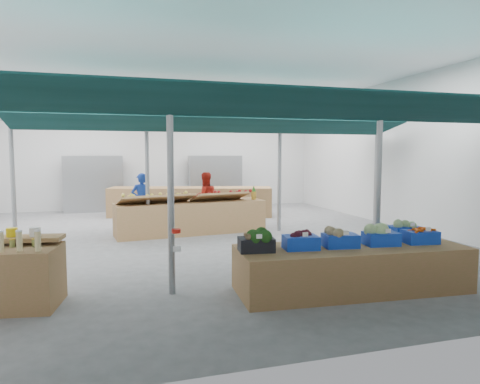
{
  "coord_description": "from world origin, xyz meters",
  "views": [
    {
      "loc": [
        -1.79,
        -10.25,
        2.07
      ],
      "look_at": [
        0.77,
        -1.6,
        1.28
      ],
      "focal_mm": 32.0,
      "sensor_mm": 36.0,
      "label": 1
    }
  ],
  "objects": [
    {
      "name": "floor",
      "position": [
        0.0,
        0.0,
        0.0
      ],
      "size": [
        13.0,
        13.0,
        0.0
      ],
      "primitive_type": "plane",
      "color": "slate",
      "rests_on": "ground"
    },
    {
      "name": "hall",
      "position": [
        0.0,
        1.44,
        2.65
      ],
      "size": [
        13.0,
        13.0,
        13.0
      ],
      "color": "silver",
      "rests_on": "ground"
    },
    {
      "name": "pole_grid",
      "position": [
        0.75,
        -1.75,
        1.81
      ],
      "size": [
        10.0,
        4.6,
        3.0
      ],
      "color": "gray",
      "rests_on": "floor"
    },
    {
      "name": "awnings",
      "position": [
        0.75,
        -1.75,
        2.78
      ],
      "size": [
        9.5,
        7.08,
        0.3
      ],
      "color": "#092A29",
      "rests_on": "pole_grid"
    },
    {
      "name": "back_shelving_left",
      "position": [
        -2.5,
        6.0,
        1.0
      ],
      "size": [
        2.0,
        0.5,
        2.0
      ],
      "primitive_type": "cube",
      "color": "#B23F33",
      "rests_on": "floor"
    },
    {
      "name": "back_shelving_right",
      "position": [
        2.0,
        6.0,
        1.0
      ],
      "size": [
        2.0,
        0.5,
        2.0
      ],
      "primitive_type": "cube",
      "color": "#B23F33",
      "rests_on": "floor"
    },
    {
      "name": "veg_counter",
      "position": [
        1.65,
        -4.61,
        0.34
      ],
      "size": [
        3.56,
        1.39,
        0.68
      ],
      "primitive_type": "cube",
      "rotation": [
        0.0,
        0.0,
        -0.07
      ],
      "color": "olive",
      "rests_on": "floor"
    },
    {
      "name": "fruit_counter",
      "position": [
        0.13,
        0.77,
        0.42
      ],
      "size": [
        3.98,
        1.36,
        0.83
      ],
      "primitive_type": "cube",
      "rotation": [
        0.0,
        0.0,
        0.11
      ],
      "color": "olive",
      "rests_on": "floor"
    },
    {
      "name": "far_counter",
      "position": [
        0.67,
        3.93,
        0.48
      ],
      "size": [
        5.48,
        2.49,
        0.97
      ],
      "primitive_type": "cube",
      "rotation": [
        0.0,
        0.0,
        -0.27
      ],
      "color": "olive",
      "rests_on": "floor"
    },
    {
      "name": "crate_stack",
      "position": [
        2.49,
        -3.81,
        0.28
      ],
      "size": [
        0.48,
        0.34,
        0.56
      ],
      "primitive_type": "cube",
      "rotation": [
        0.0,
        0.0,
        -0.03
      ],
      "color": "#113BBC",
      "rests_on": "floor"
    },
    {
      "name": "vendor_left",
      "position": [
        -1.07,
        1.87,
        0.78
      ],
      "size": [
        0.61,
        0.43,
        1.56
      ],
      "primitive_type": "imported",
      "rotation": [
        0.0,
        0.0,
        3.25
      ],
      "color": "#173597",
      "rests_on": "floor"
    },
    {
      "name": "vendor_right",
      "position": [
        0.73,
        1.87,
        0.78
      ],
      "size": [
        0.82,
        0.67,
        1.56
      ],
      "primitive_type": "imported",
      "rotation": [
        0.0,
        0.0,
        3.25
      ],
      "color": "#A91E14",
      "rests_on": "floor"
    },
    {
      "name": "crate_broccoli",
      "position": [
        0.15,
        -4.51,
        0.84
      ],
      "size": [
        0.54,
        0.44,
        0.35
      ],
      "rotation": [
        0.0,
        0.0,
        -0.13
      ],
      "color": "black",
      "rests_on": "veg_counter"
    },
    {
      "name": "crate_beets",
      "position": [
        0.83,
        -4.56,
        0.81
      ],
      "size": [
        0.54,
        0.44,
        0.29
      ],
      "rotation": [
        0.0,
        0.0,
        -0.13
      ],
      "color": "#113BBC",
      "rests_on": "veg_counter"
    },
    {
      "name": "crate_celeriac",
      "position": [
        1.46,
        -4.6,
        0.82
      ],
      "size": [
        0.54,
        0.44,
        0.31
      ],
      "rotation": [
        0.0,
        0.0,
        -0.13
      ],
      "color": "#113BBC",
      "rests_on": "veg_counter"
    },
    {
      "name": "crate_cabbage",
      "position": [
        2.13,
        -4.64,
        0.84
      ],
      "size": [
        0.54,
        0.44,
        0.35
      ],
      "rotation": [
        0.0,
        0.0,
        -0.13
      ],
      "color": "#113BBC",
      "rests_on": "veg_counter"
    },
    {
      "name": "crate_carrots",
      "position": [
        2.81,
        -4.69,
        0.79
      ],
      "size": [
        0.54,
        0.44,
        0.29
      ],
      "rotation": [
        0.0,
        0.0,
        -0.13
      ],
      "color": "#113BBC",
      "rests_on": "veg_counter"
    },
    {
      "name": "sparrow",
      "position": [
        -0.01,
        -4.62,
        0.93
      ],
      "size": [
        0.12,
        0.09,
        0.11
      ],
      "rotation": [
        0.0,
        0.0,
        -0.13
      ],
      "color": "brown",
      "rests_on": "crate_broccoli"
    },
    {
      "name": "pole_ribbon",
      "position": [
        -1.05,
        -4.88,
        1.08
      ],
      "size": [
        0.12,
        0.12,
        0.28
      ],
      "color": "red",
      "rests_on": "pole_grid"
    },
    {
      "name": "apple_heap_yellow",
      "position": [
        -0.78,
        0.57,
        1.0
      ],
      "size": [
        2.01,
        1.11,
        0.27
      ],
      "rotation": [
        0.0,
        0.0,
        0.22
      ],
      "color": "#997247",
      "rests_on": "fruit_counter"
    },
    {
      "name": "apple_heap_red",
      "position": [
        0.93,
        0.77,
        1.0
      ],
      "size": [
        1.62,
        1.02,
        0.27
      ],
      "rotation": [
        0.0,
        0.0,
        0.22
      ],
      "color": "#997247",
      "rests_on": "fruit_counter"
    },
    {
      "name": "pineapple",
      "position": [
        1.89,
        0.88,
        1.02
      ],
      "size": [
        0.14,
        0.14,
        0.39
      ],
      "rotation": [
        0.0,
        0.0,
        0.22
      ],
      "color": "#8C6019",
      "rests_on": "fruit_counter"
    },
    {
      "name": "crate_extra",
      "position": [
        2.84,
        -4.25,
        0.83
      ],
      "size": [
        0.5,
        0.4,
        0.32
      ],
      "rotation": [
        0.0,
        0.0,
        0.01
      ],
      "color": "#113BBC",
      "rests_on": "veg_counter"
    }
  ]
}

